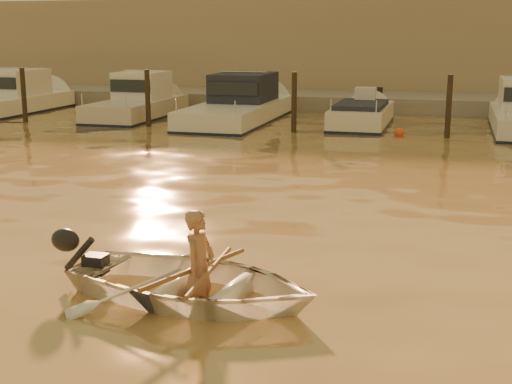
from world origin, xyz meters
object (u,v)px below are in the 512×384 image
(person, at_px, (199,267))
(moored_boat_0, at_px, (7,98))
(moored_boat_3, at_px, (362,119))
(moored_boat_1, at_px, (137,102))
(moored_boat_2, at_px, (238,105))
(dinghy, at_px, (193,283))
(waterfront_building, at_px, (356,49))

(person, bearing_deg, moored_boat_0, 47.84)
(person, bearing_deg, moored_boat_3, 8.33)
(moored_boat_0, xyz_separation_m, moored_boat_3, (14.57, 0.00, -0.40))
(moored_boat_1, height_order, moored_boat_2, same)
(moored_boat_0, bearing_deg, moored_boat_3, 0.00)
(moored_boat_2, bearing_deg, moored_boat_1, 180.00)
(moored_boat_0, bearing_deg, person, -49.80)
(dinghy, xyz_separation_m, moored_boat_2, (-4.73, 17.48, 0.40))
(dinghy, distance_m, moored_boat_3, 17.48)
(moored_boat_2, bearing_deg, dinghy, -74.85)
(person, xyz_separation_m, moored_boat_2, (-4.83, 17.50, 0.18))
(dinghy, height_order, moored_boat_3, moored_boat_3)
(moored_boat_0, xyz_separation_m, moored_boat_2, (9.95, 0.00, 0.00))
(dinghy, height_order, moored_boat_1, moored_boat_1)
(dinghy, height_order, moored_boat_2, moored_boat_2)
(moored_boat_2, relative_size, waterfront_building, 0.18)
(moored_boat_1, bearing_deg, moored_boat_0, 180.00)
(moored_boat_2, distance_m, waterfront_building, 11.50)
(person, distance_m, moored_boat_1, 19.66)
(person, bearing_deg, dinghy, 90.00)
(moored_boat_0, relative_size, waterfront_building, 0.16)
(person, relative_size, moored_boat_1, 0.23)
(moored_boat_2, bearing_deg, moored_boat_0, 180.00)
(dinghy, xyz_separation_m, moored_boat_3, (-0.11, 17.48, 0.00))
(moored_boat_0, height_order, moored_boat_1, same)
(moored_boat_1, distance_m, moored_boat_2, 4.13)
(dinghy, distance_m, moored_boat_1, 19.61)
(moored_boat_0, bearing_deg, dinghy, -49.97)
(moored_boat_3, bearing_deg, waterfront_building, 99.26)
(dinghy, relative_size, person, 2.22)
(person, relative_size, moored_boat_3, 0.27)
(moored_boat_1, bearing_deg, waterfront_building, 57.67)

